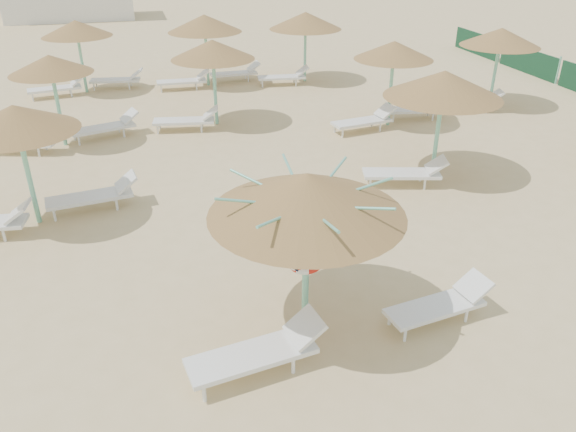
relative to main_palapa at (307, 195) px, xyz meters
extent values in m
plane|color=tan|center=(0.26, -0.22, -2.34)|extent=(120.00, 120.00, 0.00)
cylinder|color=#71C3A8|center=(0.00, 0.00, -1.21)|extent=(0.11, 0.11, 2.26)
cone|color=#9B6C3E|center=(0.00, 0.00, 0.02)|extent=(3.01, 3.01, 0.68)
cylinder|color=#71C3A8|center=(0.00, 0.00, -0.23)|extent=(0.20, 0.20, 0.12)
cylinder|color=#71C3A8|center=(0.69, 0.00, -0.03)|extent=(1.36, 0.04, 0.35)
cylinder|color=#71C3A8|center=(0.49, 0.49, -0.03)|extent=(0.99, 0.99, 0.35)
cylinder|color=#71C3A8|center=(0.00, 0.69, -0.03)|extent=(0.04, 1.36, 0.35)
cylinder|color=#71C3A8|center=(-0.49, 0.49, -0.03)|extent=(0.99, 0.99, 0.35)
cylinder|color=#71C3A8|center=(-0.69, 0.00, -0.03)|extent=(1.36, 0.04, 0.35)
cylinder|color=#71C3A8|center=(-0.49, -0.49, -0.03)|extent=(0.99, 0.99, 0.35)
cylinder|color=#71C3A8|center=(0.00, -0.69, -0.03)|extent=(0.04, 1.36, 0.35)
cylinder|color=#71C3A8|center=(0.49, -0.49, -0.03)|extent=(0.99, 0.99, 0.35)
torus|color=red|center=(0.00, -0.10, -0.98)|extent=(0.71, 0.15, 0.71)
cylinder|color=white|center=(-1.86, -1.31, -2.20)|extent=(0.06, 0.06, 0.28)
cylinder|color=white|center=(-1.93, -0.81, -2.20)|extent=(0.06, 0.06, 0.28)
cylinder|color=white|center=(-0.52, -1.11, -2.20)|extent=(0.06, 0.06, 0.28)
cylinder|color=white|center=(-0.59, -0.61, -2.20)|extent=(0.06, 0.06, 0.28)
cube|color=white|center=(-1.10, -0.94, -2.02)|extent=(1.98, 0.90, 0.08)
cube|color=white|center=(-0.25, -0.81, -1.78)|extent=(0.57, 0.67, 0.37)
cylinder|color=white|center=(1.39, -0.90, -2.22)|extent=(0.05, 0.05, 0.25)
cylinder|color=white|center=(1.33, -0.45, -2.22)|extent=(0.05, 0.05, 0.25)
cylinder|color=white|center=(2.59, -0.72, -2.22)|extent=(0.05, 0.05, 0.25)
cylinder|color=white|center=(2.52, -0.28, -2.22)|extent=(0.05, 0.05, 0.25)
cube|color=white|center=(2.07, -0.57, -2.05)|extent=(1.77, 0.80, 0.07)
cube|color=white|center=(2.82, -0.46, -1.84)|extent=(0.51, 0.60, 0.33)
cylinder|color=#71C3A8|center=(-4.68, 4.90, -1.19)|extent=(0.11, 0.11, 2.30)
cone|color=#9B6C3E|center=(-4.68, 4.90, 0.04)|extent=(2.49, 2.49, 0.56)
cylinder|color=#71C3A8|center=(-4.68, 4.90, -0.19)|extent=(0.20, 0.20, 0.12)
cylinder|color=white|center=(-5.27, 4.17, -2.20)|extent=(0.06, 0.06, 0.28)
cylinder|color=white|center=(-5.20, 4.67, -2.20)|extent=(0.06, 0.06, 0.28)
cube|color=white|center=(-4.94, 4.38, -1.78)|extent=(0.56, 0.66, 0.36)
cylinder|color=white|center=(-4.34, 4.84, -2.20)|extent=(0.06, 0.06, 0.28)
cylinder|color=white|center=(-4.41, 5.33, -2.20)|extent=(0.06, 0.06, 0.28)
cylinder|color=white|center=(-3.00, 5.03, -2.20)|extent=(0.06, 0.06, 0.28)
cylinder|color=white|center=(-3.07, 5.52, -2.20)|extent=(0.06, 0.06, 0.28)
cube|color=white|center=(-3.58, 5.20, -2.02)|extent=(1.97, 0.88, 0.08)
cube|color=white|center=(-2.74, 5.31, -1.78)|extent=(0.56, 0.66, 0.36)
cylinder|color=#71C3A8|center=(-4.47, 9.81, -1.19)|extent=(0.11, 0.11, 2.30)
cone|color=#9B6C3E|center=(-4.47, 9.81, 0.04)|extent=(2.29, 2.29, 0.52)
cylinder|color=#71C3A8|center=(-4.47, 9.81, -0.19)|extent=(0.20, 0.20, 0.12)
cylinder|color=white|center=(-6.26, 9.88, -2.20)|extent=(0.06, 0.06, 0.28)
cylinder|color=white|center=(-5.11, 9.02, -2.20)|extent=(0.06, 0.06, 0.28)
cylinder|color=white|center=(-4.97, 9.50, -2.20)|extent=(0.06, 0.06, 0.28)
cube|color=white|center=(-5.57, 9.41, -2.02)|extent=(2.00, 1.14, 0.08)
cube|color=white|center=(-4.76, 9.17, -1.78)|extent=(0.64, 0.71, 0.36)
cylinder|color=white|center=(-4.06, 9.65, -2.20)|extent=(0.06, 0.06, 0.28)
cylinder|color=white|center=(-4.21, 10.12, -2.20)|extent=(0.06, 0.06, 0.28)
cylinder|color=white|center=(-2.77, 10.03, -2.20)|extent=(0.06, 0.06, 0.28)
cylinder|color=white|center=(-2.91, 10.51, -2.20)|extent=(0.06, 0.06, 0.28)
cube|color=white|center=(-3.37, 10.11, -2.02)|extent=(2.00, 1.14, 0.08)
cube|color=white|center=(-2.56, 10.36, -1.78)|extent=(0.64, 0.71, 0.36)
cylinder|color=#71C3A8|center=(-4.10, 15.64, -1.19)|extent=(0.11, 0.11, 2.30)
cone|color=#9B6C3E|center=(-4.10, 15.64, 0.04)|extent=(2.55, 2.55, 0.57)
cylinder|color=#71C3A8|center=(-4.10, 15.64, -0.19)|extent=(0.20, 0.20, 0.12)
cylinder|color=white|center=(-5.95, 14.86, -2.20)|extent=(0.06, 0.06, 0.28)
cylinder|color=white|center=(-6.02, 15.36, -2.20)|extent=(0.06, 0.06, 0.28)
cylinder|color=white|center=(-4.61, 15.08, -2.20)|extent=(0.06, 0.06, 0.28)
cylinder|color=white|center=(-4.69, 15.57, -2.20)|extent=(0.06, 0.06, 0.28)
cube|color=white|center=(-5.20, 15.24, -2.02)|extent=(1.97, 0.91, 0.08)
cube|color=white|center=(-4.36, 15.37, -1.78)|extent=(0.57, 0.67, 0.36)
cylinder|color=white|center=(-3.82, 15.82, -2.20)|extent=(0.06, 0.06, 0.28)
cylinder|color=white|center=(-3.75, 16.31, -2.20)|extent=(0.06, 0.06, 0.28)
cylinder|color=white|center=(-2.49, 15.60, -2.20)|extent=(0.06, 0.06, 0.28)
cylinder|color=white|center=(-2.41, 16.10, -2.20)|extent=(0.06, 0.06, 0.28)
cube|color=white|center=(-3.00, 15.94, -2.02)|extent=(1.97, 0.91, 0.08)
cube|color=white|center=(-2.16, 15.80, -1.78)|extent=(0.57, 0.67, 0.36)
cylinder|color=#71C3A8|center=(0.18, 10.55, -1.19)|extent=(0.11, 0.11, 2.30)
cone|color=#9B6C3E|center=(0.18, 10.55, 0.05)|extent=(2.61, 2.61, 0.59)
cylinder|color=#71C3A8|center=(0.18, 10.55, -0.19)|extent=(0.20, 0.20, 0.12)
cylinder|color=white|center=(-1.75, 10.04, -2.20)|extent=(0.06, 0.06, 0.28)
cylinder|color=white|center=(-1.66, 10.53, -2.20)|extent=(0.06, 0.06, 0.28)
cylinder|color=white|center=(-0.42, 9.81, -2.20)|extent=(0.06, 0.06, 0.28)
cylinder|color=white|center=(-0.33, 10.30, -2.20)|extent=(0.06, 0.06, 0.28)
cube|color=white|center=(-0.92, 10.15, -2.02)|extent=(1.98, 0.94, 0.08)
cube|color=white|center=(-0.08, 10.00, -1.78)|extent=(0.58, 0.67, 0.36)
cylinder|color=#71C3A8|center=(0.61, 15.44, -1.19)|extent=(0.11, 0.11, 2.30)
cone|color=#9B6C3E|center=(0.61, 15.44, 0.06)|extent=(2.86, 2.86, 0.64)
cylinder|color=#71C3A8|center=(0.61, 15.44, -0.19)|extent=(0.20, 0.20, 0.12)
cylinder|color=white|center=(-1.30, 14.82, -2.20)|extent=(0.06, 0.06, 0.28)
cylinder|color=white|center=(-1.28, 15.32, -2.20)|extent=(0.06, 0.06, 0.28)
cylinder|color=white|center=(0.05, 14.77, -2.20)|extent=(0.06, 0.06, 0.28)
cylinder|color=white|center=(0.07, 15.27, -2.20)|extent=(0.06, 0.06, 0.28)
cube|color=white|center=(-0.49, 15.04, -2.02)|extent=(1.92, 0.69, 0.08)
cube|color=white|center=(0.36, 15.01, -1.78)|extent=(0.51, 0.62, 0.36)
cylinder|color=white|center=(0.92, 15.46, -2.20)|extent=(0.06, 0.06, 0.28)
cylinder|color=white|center=(0.90, 15.96, -2.20)|extent=(0.06, 0.06, 0.28)
cylinder|color=white|center=(2.27, 15.51, -2.20)|extent=(0.06, 0.06, 0.28)
cylinder|color=white|center=(2.25, 16.01, -2.20)|extent=(0.06, 0.06, 0.28)
cube|color=white|center=(1.71, 15.74, -2.02)|extent=(1.92, 0.69, 0.08)
cube|color=white|center=(2.56, 15.78, -1.78)|extent=(0.51, 0.62, 0.36)
cylinder|color=#71C3A8|center=(5.00, 4.94, -1.19)|extent=(0.11, 0.11, 2.30)
cone|color=#9B6C3E|center=(5.00, 4.94, 0.06)|extent=(2.91, 2.91, 0.65)
cylinder|color=#71C3A8|center=(5.00, 4.94, -0.19)|extent=(0.20, 0.20, 0.12)
cylinder|color=white|center=(3.06, 4.52, -2.20)|extent=(0.06, 0.06, 0.28)
cylinder|color=white|center=(3.20, 5.00, -2.20)|extent=(0.06, 0.06, 0.28)
cylinder|color=white|center=(4.36, 4.16, -2.20)|extent=(0.06, 0.06, 0.28)
cylinder|color=white|center=(4.50, 4.64, -2.20)|extent=(0.06, 0.06, 0.28)
cube|color=white|center=(3.90, 4.54, -2.02)|extent=(2.00, 1.11, 0.08)
cube|color=white|center=(4.72, 4.32, -1.78)|extent=(0.63, 0.71, 0.36)
cylinder|color=#71C3A8|center=(5.55, 8.99, -1.19)|extent=(0.11, 0.11, 2.30)
cone|color=#9B6C3E|center=(5.55, 8.99, 0.04)|extent=(2.46, 2.46, 0.55)
cylinder|color=#71C3A8|center=(5.55, 8.99, -0.19)|extent=(0.20, 0.20, 0.12)
cylinder|color=white|center=(3.70, 8.22, -2.20)|extent=(0.06, 0.06, 0.28)
cylinder|color=white|center=(3.63, 8.71, -2.20)|extent=(0.06, 0.06, 0.28)
cylinder|color=white|center=(5.04, 8.42, -2.20)|extent=(0.06, 0.06, 0.28)
cylinder|color=white|center=(4.96, 8.92, -2.20)|extent=(0.06, 0.06, 0.28)
cube|color=white|center=(4.45, 8.59, -2.02)|extent=(1.97, 0.90, 0.08)
cube|color=white|center=(5.29, 8.72, -1.78)|extent=(0.57, 0.67, 0.36)
cylinder|color=white|center=(5.83, 9.16, -2.20)|extent=(0.06, 0.06, 0.28)
cylinder|color=white|center=(5.90, 9.66, -2.20)|extent=(0.06, 0.06, 0.28)
cylinder|color=white|center=(7.16, 8.96, -2.20)|extent=(0.06, 0.06, 0.28)
cylinder|color=white|center=(7.24, 9.45, -2.20)|extent=(0.06, 0.06, 0.28)
cube|color=white|center=(6.65, 9.29, -2.02)|extent=(1.97, 0.90, 0.08)
cube|color=white|center=(7.49, 9.16, -1.78)|extent=(0.57, 0.67, 0.36)
cylinder|color=#71C3A8|center=(4.55, 15.05, -1.19)|extent=(0.11, 0.11, 2.30)
cone|color=#9B6C3E|center=(4.55, 15.05, 0.06)|extent=(2.87, 2.87, 0.65)
cylinder|color=#71C3A8|center=(4.55, 15.05, -0.19)|extent=(0.20, 0.20, 0.12)
cylinder|color=white|center=(2.63, 14.49, -2.20)|extent=(0.06, 0.06, 0.28)
cylinder|color=white|center=(2.69, 14.99, -2.20)|extent=(0.06, 0.06, 0.28)
cylinder|color=white|center=(3.97, 14.33, -2.20)|extent=(0.06, 0.06, 0.28)
cylinder|color=white|center=(4.03, 14.83, -2.20)|extent=(0.06, 0.06, 0.28)
cube|color=white|center=(3.45, 14.65, -2.02)|extent=(1.96, 0.84, 0.08)
cube|color=white|center=(4.30, 14.54, -1.78)|extent=(0.55, 0.65, 0.36)
cylinder|color=#71C3A8|center=(9.97, 9.97, -1.19)|extent=(0.11, 0.11, 2.30)
cone|color=#9B6C3E|center=(9.97, 9.97, 0.05)|extent=(2.69, 2.69, 0.60)
cylinder|color=#71C3A8|center=(9.97, 9.97, -0.19)|extent=(0.20, 0.20, 0.12)
cylinder|color=white|center=(8.03, 9.55, -2.20)|extent=(0.06, 0.06, 0.28)
cylinder|color=white|center=(8.17, 10.03, -2.20)|extent=(0.06, 0.06, 0.28)
cylinder|color=white|center=(9.33, 9.18, -2.20)|extent=(0.06, 0.06, 0.28)
cylinder|color=white|center=(9.46, 9.66, -2.20)|extent=(0.06, 0.06, 0.28)
cube|color=white|center=(8.87, 9.57, -2.02)|extent=(2.00, 1.12, 0.08)
cube|color=white|center=(9.68, 9.33, -1.78)|extent=(0.63, 0.71, 0.36)
cube|color=#1B5232|center=(14.26, 13.78, -1.84)|extent=(0.08, 3.80, 1.00)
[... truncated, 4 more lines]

